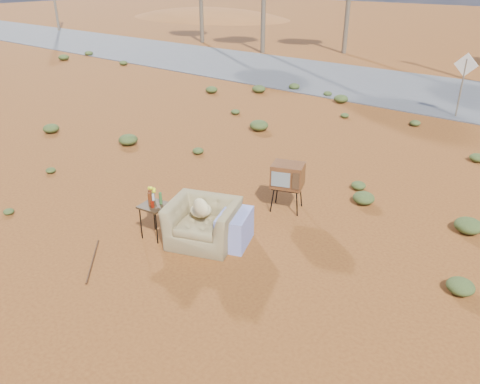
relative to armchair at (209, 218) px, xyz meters
The scene contains 9 objects.
ground 0.75m from the armchair, 126.94° to the right, with size 140.00×140.00×0.00m, color brown.
highway 14.57m from the armchair, 91.30° to the left, with size 140.00×7.00×0.04m, color #565659.
dirt_mound 45.24m from the armchair, 132.11° to the left, with size 26.00×18.00×2.00m, color #945123.
armchair is the anchor object (origin of this frame).
tv_unit 2.09m from the armchair, 79.09° to the left, with size 0.79×0.71×1.05m.
side_table 1.10m from the armchair, 154.45° to the right, with size 0.54×0.54×0.97m.
rusty_bar 2.20m from the armchair, 123.34° to the right, with size 0.04×0.04×1.36m, color #4A2913.
road_sign 11.66m from the armchair, 84.23° to the left, with size 0.78×0.06×2.19m.
scrub_patch 4.15m from the armchair, 106.24° to the left, with size 17.49×8.07×0.33m.
Camera 1 is at (5.55, -5.14, 4.70)m, focal length 35.00 mm.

